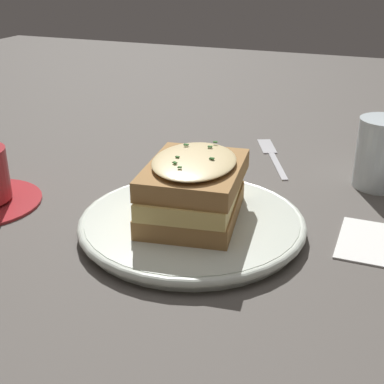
# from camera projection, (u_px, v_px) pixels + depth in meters

# --- Properties ---
(ground_plane) EXTENTS (2.40, 2.40, 0.00)m
(ground_plane) POSITION_uv_depth(u_px,v_px,m) (203.00, 227.00, 0.62)
(ground_plane) COLOR #514C47
(dinner_plate) EXTENTS (0.26, 0.26, 0.02)m
(dinner_plate) POSITION_uv_depth(u_px,v_px,m) (192.00, 223.00, 0.60)
(dinner_plate) COLOR silver
(dinner_plate) RESTS_ON ground_plane
(sandwich) EXTENTS (0.12, 0.15, 0.07)m
(sandwich) POSITION_uv_depth(u_px,v_px,m) (193.00, 188.00, 0.58)
(sandwich) COLOR #A37542
(sandwich) RESTS_ON dinner_plate
(water_glass) EXTENTS (0.07, 0.07, 0.09)m
(water_glass) POSITION_uv_depth(u_px,v_px,m) (382.00, 153.00, 0.70)
(water_glass) COLOR silver
(water_glass) RESTS_ON ground_plane
(fork) EXTENTS (0.08, 0.17, 0.00)m
(fork) POSITION_uv_depth(u_px,v_px,m) (271.00, 153.00, 0.84)
(fork) COLOR silver
(fork) RESTS_ON ground_plane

